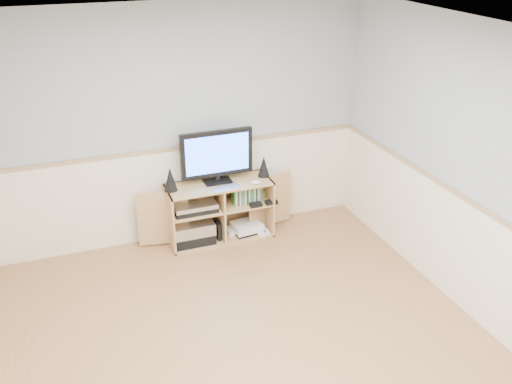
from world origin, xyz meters
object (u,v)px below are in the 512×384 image
at_px(keyboard, 226,188).
at_px(game_consoles, 246,228).
at_px(media_cabinet, 218,208).
at_px(monitor, 217,155).

relative_size(keyboard, game_consoles, 0.66).
bearing_deg(media_cabinet, monitor, -90.00).
relative_size(monitor, keyboard, 2.56).
relative_size(media_cabinet, keyboard, 5.82).
xyz_separation_m(media_cabinet, game_consoles, (0.29, -0.06, -0.26)).
height_order(media_cabinet, monitor, monitor).
bearing_deg(monitor, keyboard, -79.75).
distance_m(monitor, game_consoles, 0.94).
distance_m(media_cabinet, keyboard, 0.38).
relative_size(monitor, game_consoles, 1.70).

